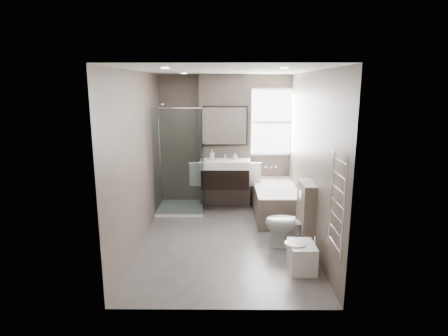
{
  "coord_description": "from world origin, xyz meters",
  "views": [
    {
      "loc": [
        0.02,
        -5.55,
        2.4
      ],
      "look_at": [
        -0.01,
        0.15,
        1.13
      ],
      "focal_mm": 30.0,
      "sensor_mm": 36.0,
      "label": 1
    }
  ],
  "objects_px": {
    "vanity": "(225,173)",
    "toilet": "(289,223)",
    "bidet": "(301,256)",
    "bathtub": "(275,200)"
  },
  "relations": [
    {
      "from": "toilet",
      "to": "bathtub",
      "type": "bearing_deg",
      "value": -169.3
    },
    {
      "from": "bathtub",
      "to": "vanity",
      "type": "bearing_deg",
      "value": 160.63
    },
    {
      "from": "toilet",
      "to": "bidet",
      "type": "bearing_deg",
      "value": 12.25
    },
    {
      "from": "vanity",
      "to": "bathtub",
      "type": "distance_m",
      "value": 1.07
    },
    {
      "from": "bathtub",
      "to": "bidet",
      "type": "xyz_separation_m",
      "value": [
        0.09,
        -2.09,
        -0.12
      ]
    },
    {
      "from": "bathtub",
      "to": "bidet",
      "type": "distance_m",
      "value": 2.09
    },
    {
      "from": "vanity",
      "to": "toilet",
      "type": "distance_m",
      "value": 1.97
    },
    {
      "from": "bathtub",
      "to": "toilet",
      "type": "relative_size",
      "value": 2.18
    },
    {
      "from": "bathtub",
      "to": "toilet",
      "type": "height_order",
      "value": "toilet"
    },
    {
      "from": "vanity",
      "to": "toilet",
      "type": "relative_size",
      "value": 1.29
    }
  ]
}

